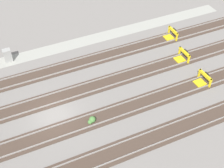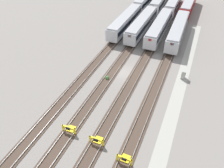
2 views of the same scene
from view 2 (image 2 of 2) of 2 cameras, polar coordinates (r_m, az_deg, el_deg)
The scene contains 18 objects.
ground_plane at distance 41.29m, azimuth 3.37°, elevation 3.05°, with size 400.00×400.00×0.00m, color gray.
service_walkway at distance 39.86m, azimuth 17.39°, elevation -0.46°, with size 54.00×2.00×0.01m, color #9E9E93.
rail_track_nearest at distance 40.07m, azimuth 12.03°, elevation 0.94°, with size 90.00×2.24×0.21m.
rail_track_near_inner at distance 40.76m, azimuth 6.20°, elevation 2.40°, with size 90.00×2.24×0.21m.
rail_track_middle at distance 41.88m, azimuth 0.61°, elevation 3.78°, with size 90.00×2.24×0.21m.
rail_track_far_inner at distance 43.40m, azimuth -4.66°, elevation 5.04°, with size 90.00×2.24×0.21m.
subway_car_front_row_leftmost at distance 55.64m, azimuth 7.80°, elevation 15.18°, with size 18.03×3.02×3.70m.
subway_car_front_row_left_inner at distance 72.09m, azimuth 19.40°, elevation 19.05°, with size 18.02×2.97×3.70m.
subway_car_front_row_centre at distance 54.28m, azimuth 16.81°, elevation 13.26°, with size 18.05×3.20×3.70m.
subway_car_front_row_right_inner at distance 56.80m, azimuth 3.50°, elevation 15.97°, with size 18.00×2.87×3.70m.
subway_car_front_row_rightmost at distance 72.36m, azimuth 15.97°, elevation 19.78°, with size 18.03×3.05×3.70m.
subway_car_back_row_centre at distance 54.80m, azimuth 12.24°, elevation 14.28°, with size 18.01×2.93×3.70m.
subway_car_back_row_rightmost at distance 73.14m, azimuth 12.45°, elevation 20.53°, with size 18.05×3.17×3.70m.
bumper_stop_nearest_track at distance 27.98m, azimuth 3.39°, elevation -18.91°, with size 1.34×2.00×1.22m.
bumper_stop_near_inner_track at distance 29.55m, azimuth -3.88°, elevation -14.38°, with size 1.36×2.01×1.22m.
bumper_stop_middle_track at distance 31.20m, azimuth -10.95°, elevation -11.38°, with size 1.38×2.01×1.22m.
electrical_cabinet at distance 41.39m, azimuth 18.18°, elevation 2.38°, with size 0.90×0.73×1.60m.
weed_clump at distance 39.53m, azimuth -1.27°, elevation 1.69°, with size 0.92×0.70×0.64m.
Camera 2 is at (-31.68, -10.78, 24.19)m, focal length 35.00 mm.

